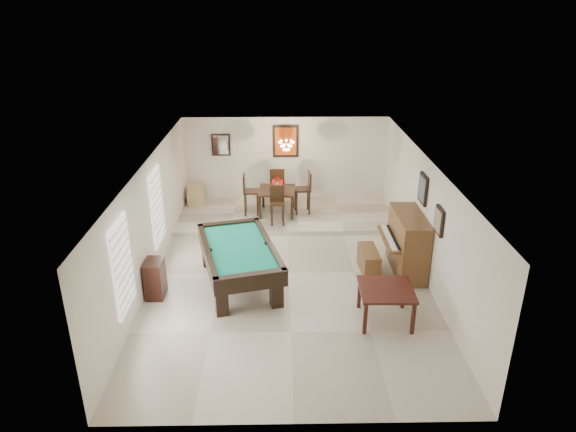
{
  "coord_description": "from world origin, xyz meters",
  "views": [
    {
      "loc": [
        -0.19,
        -10.22,
        5.73
      ],
      "look_at": [
        0.0,
        0.6,
        1.15
      ],
      "focal_mm": 32.0,
      "sensor_mm": 36.0,
      "label": 1
    }
  ],
  "objects_px": {
    "chandelier": "(286,142)",
    "apothecary_chest": "(155,278)",
    "dining_chair_west": "(251,195)",
    "dining_table": "(277,199)",
    "dining_chair_north": "(278,185)",
    "flower_vase": "(277,182)",
    "piano_bench": "(369,260)",
    "dining_chair_south": "(277,206)",
    "corner_bench": "(196,196)",
    "upright_piano": "(401,243)",
    "dining_chair_east": "(302,192)",
    "square_table": "(385,304)",
    "pool_table": "(239,266)"
  },
  "relations": [
    {
      "from": "corner_bench",
      "to": "flower_vase",
      "type": "bearing_deg",
      "value": -17.77
    },
    {
      "from": "piano_bench",
      "to": "apothecary_chest",
      "type": "xyz_separation_m",
      "value": [
        -4.61,
        -0.99,
        0.14
      ]
    },
    {
      "from": "dining_chair_south",
      "to": "apothecary_chest",
      "type": "bearing_deg",
      "value": -129.4
    },
    {
      "from": "dining_table",
      "to": "dining_chair_south",
      "type": "height_order",
      "value": "dining_chair_south"
    },
    {
      "from": "dining_table",
      "to": "dining_chair_north",
      "type": "relative_size",
      "value": 0.89
    },
    {
      "from": "dining_chair_south",
      "to": "dining_chair_east",
      "type": "height_order",
      "value": "dining_chair_east"
    },
    {
      "from": "chandelier",
      "to": "dining_chair_west",
      "type": "bearing_deg",
      "value": 178.93
    },
    {
      "from": "dining_chair_south",
      "to": "corner_bench",
      "type": "xyz_separation_m",
      "value": [
        -2.43,
        1.53,
        -0.27
      ]
    },
    {
      "from": "upright_piano",
      "to": "dining_chair_north",
      "type": "xyz_separation_m",
      "value": [
        -2.77,
        3.93,
        0.0
      ]
    },
    {
      "from": "dining_chair_north",
      "to": "dining_chair_west",
      "type": "distance_m",
      "value": 1.08
    },
    {
      "from": "pool_table",
      "to": "chandelier",
      "type": "height_order",
      "value": "chandelier"
    },
    {
      "from": "square_table",
      "to": "dining_chair_west",
      "type": "height_order",
      "value": "dining_chair_west"
    },
    {
      "from": "chandelier",
      "to": "apothecary_chest",
      "type": "bearing_deg",
      "value": -124.08
    },
    {
      "from": "flower_vase",
      "to": "apothecary_chest",
      "type": "bearing_deg",
      "value": -121.1
    },
    {
      "from": "piano_bench",
      "to": "apothecary_chest",
      "type": "height_order",
      "value": "apothecary_chest"
    },
    {
      "from": "dining_chair_north",
      "to": "corner_bench",
      "type": "distance_m",
      "value": 2.46
    },
    {
      "from": "flower_vase",
      "to": "square_table",
      "type": "bearing_deg",
      "value": -68.0
    },
    {
      "from": "square_table",
      "to": "upright_piano",
      "type": "relative_size",
      "value": 0.62
    },
    {
      "from": "upright_piano",
      "to": "dining_table",
      "type": "height_order",
      "value": "upright_piano"
    },
    {
      "from": "square_table",
      "to": "piano_bench",
      "type": "xyz_separation_m",
      "value": [
        0.01,
        1.96,
        -0.09
      ]
    },
    {
      "from": "dining_table",
      "to": "apothecary_chest",
      "type": "bearing_deg",
      "value": -121.1
    },
    {
      "from": "dining_chair_north",
      "to": "pool_table",
      "type": "bearing_deg",
      "value": 82.59
    },
    {
      "from": "dining_table",
      "to": "dining_chair_south",
      "type": "relative_size",
      "value": 0.96
    },
    {
      "from": "pool_table",
      "to": "dining_chair_south",
      "type": "relative_size",
      "value": 2.56
    },
    {
      "from": "apothecary_chest",
      "to": "chandelier",
      "type": "distance_m",
      "value": 5.28
    },
    {
      "from": "dining_chair_west",
      "to": "dining_chair_east",
      "type": "relative_size",
      "value": 0.96
    },
    {
      "from": "apothecary_chest",
      "to": "dining_chair_south",
      "type": "relative_size",
      "value": 0.78
    },
    {
      "from": "pool_table",
      "to": "dining_chair_east",
      "type": "height_order",
      "value": "dining_chair_east"
    },
    {
      "from": "piano_bench",
      "to": "apothecary_chest",
      "type": "relative_size",
      "value": 1.16
    },
    {
      "from": "square_table",
      "to": "chandelier",
      "type": "height_order",
      "value": "chandelier"
    },
    {
      "from": "upright_piano",
      "to": "dining_table",
      "type": "distance_m",
      "value": 4.23
    },
    {
      "from": "piano_bench",
      "to": "corner_bench",
      "type": "relative_size",
      "value": 1.68
    },
    {
      "from": "dining_table",
      "to": "dining_chair_north",
      "type": "height_order",
      "value": "dining_chair_north"
    },
    {
      "from": "dining_chair_north",
      "to": "chandelier",
      "type": "bearing_deg",
      "value": 109.83
    },
    {
      "from": "chandelier",
      "to": "dining_chair_north",
      "type": "bearing_deg",
      "value": 106.81
    },
    {
      "from": "square_table",
      "to": "apothecary_chest",
      "type": "bearing_deg",
      "value": 168.07
    },
    {
      "from": "dining_chair_south",
      "to": "dining_table",
      "type": "bearing_deg",
      "value": 87.83
    },
    {
      "from": "upright_piano",
      "to": "chandelier",
      "type": "bearing_deg",
      "value": 128.95
    },
    {
      "from": "dining_chair_east",
      "to": "apothecary_chest",
      "type": "bearing_deg",
      "value": -41.34
    },
    {
      "from": "pool_table",
      "to": "dining_chair_south",
      "type": "bearing_deg",
      "value": 60.19
    },
    {
      "from": "piano_bench",
      "to": "dining_chair_east",
      "type": "xyz_separation_m",
      "value": [
        -1.37,
        3.22,
        0.46
      ]
    },
    {
      "from": "dining_chair_west",
      "to": "pool_table",
      "type": "bearing_deg",
      "value": 177.91
    },
    {
      "from": "pool_table",
      "to": "flower_vase",
      "type": "relative_size",
      "value": 11.43
    },
    {
      "from": "flower_vase",
      "to": "dining_chair_east",
      "type": "height_order",
      "value": "dining_chair_east"
    },
    {
      "from": "dining_chair_north",
      "to": "dining_chair_east",
      "type": "height_order",
      "value": "dining_chair_east"
    },
    {
      "from": "apothecary_chest",
      "to": "dining_table",
      "type": "bearing_deg",
      "value": 58.9
    },
    {
      "from": "pool_table",
      "to": "square_table",
      "type": "bearing_deg",
      "value": -40.75
    },
    {
      "from": "flower_vase",
      "to": "piano_bench",
      "type": "bearing_deg",
      "value": -56.74
    },
    {
      "from": "dining_chair_south",
      "to": "dining_chair_east",
      "type": "bearing_deg",
      "value": 45.09
    },
    {
      "from": "dining_chair_north",
      "to": "chandelier",
      "type": "relative_size",
      "value": 1.88
    }
  ]
}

